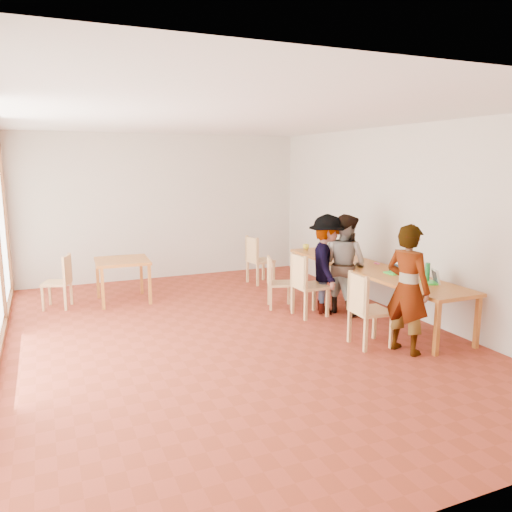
# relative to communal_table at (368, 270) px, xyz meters

# --- Properties ---
(ground) EXTENTS (8.00, 8.00, 0.00)m
(ground) POSITION_rel_communal_table_xyz_m (-2.50, -0.19, -0.70)
(ground) COLOR #973724
(ground) RESTS_ON ground
(wall_back) EXTENTS (6.00, 0.10, 3.00)m
(wall_back) POSITION_rel_communal_table_xyz_m (-2.50, 3.81, 0.80)
(wall_back) COLOR beige
(wall_back) RESTS_ON ground
(wall_front) EXTENTS (6.00, 0.10, 3.00)m
(wall_front) POSITION_rel_communal_table_xyz_m (-2.50, -4.19, 0.80)
(wall_front) COLOR beige
(wall_front) RESTS_ON ground
(wall_right) EXTENTS (0.10, 8.00, 3.00)m
(wall_right) POSITION_rel_communal_table_xyz_m (0.50, -0.19, 0.80)
(wall_right) COLOR beige
(wall_right) RESTS_ON ground
(ceiling) EXTENTS (6.00, 8.00, 0.04)m
(ceiling) POSITION_rel_communal_table_xyz_m (-2.50, -0.19, 2.32)
(ceiling) COLOR white
(ceiling) RESTS_ON wall_back
(communal_table) EXTENTS (0.80, 4.00, 0.75)m
(communal_table) POSITION_rel_communal_table_xyz_m (0.00, 0.00, 0.00)
(communal_table) COLOR #B56928
(communal_table) RESTS_ON ground
(side_table) EXTENTS (0.90, 0.90, 0.75)m
(side_table) POSITION_rel_communal_table_xyz_m (-3.58, 2.22, -0.03)
(side_table) COLOR #B56928
(side_table) RESTS_ON ground
(chair_near) EXTENTS (0.49, 0.49, 0.53)m
(chair_near) POSITION_rel_communal_table_xyz_m (-0.99, -1.29, -0.09)
(chair_near) COLOR #E4B872
(chair_near) RESTS_ON ground
(chair_mid) EXTENTS (0.49, 0.49, 0.53)m
(chair_mid) POSITION_rel_communal_table_xyz_m (-1.07, 0.19, -0.09)
(chair_mid) COLOR #E4B872
(chair_mid) RESTS_ON ground
(chair_far) EXTENTS (0.51, 0.51, 0.46)m
(chair_far) POSITION_rel_communal_table_xyz_m (-1.30, 0.81, -0.17)
(chair_far) COLOR #E4B872
(chair_far) RESTS_ON ground
(chair_empty) EXTENTS (0.51, 0.51, 0.51)m
(chair_empty) POSITION_rel_communal_table_xyz_m (-0.91, 2.49, -0.11)
(chair_empty) COLOR #E4B872
(chair_empty) RESTS_ON ground
(chair_spare) EXTENTS (0.53, 0.53, 0.48)m
(chair_spare) POSITION_rel_communal_table_xyz_m (-4.58, 2.21, -0.15)
(chair_spare) COLOR #E4B872
(chair_spare) RESTS_ON ground
(person_near) EXTENTS (0.56, 0.70, 1.67)m
(person_near) POSITION_rel_communal_table_xyz_m (-0.61, -1.67, 0.13)
(person_near) COLOR gray
(person_near) RESTS_ON ground
(person_mid) EXTENTS (0.82, 0.93, 1.61)m
(person_mid) POSITION_rel_communal_table_xyz_m (-0.37, 0.13, 0.10)
(person_mid) COLOR gray
(person_mid) RESTS_ON ground
(person_far) EXTENTS (0.97, 1.19, 1.61)m
(person_far) POSITION_rel_communal_table_xyz_m (-0.64, 0.23, 0.10)
(person_far) COLOR gray
(person_far) RESTS_ON ground
(laptop_near) EXTENTS (0.29, 0.30, 0.21)m
(laptop_near) POSITION_rel_communal_table_xyz_m (0.15, -1.28, 0.10)
(laptop_near) COLOR #37D73C
(laptop_near) RESTS_ON communal_table
(laptop_mid) EXTENTS (0.19, 0.22, 0.18)m
(laptop_mid) POSITION_rel_communal_table_xyz_m (0.06, -0.56, 0.10)
(laptop_mid) COLOR #37D73C
(laptop_mid) RESTS_ON communal_table
(laptop_far) EXTENTS (0.23, 0.25, 0.18)m
(laptop_far) POSITION_rel_communal_table_xyz_m (0.14, 1.26, 0.10)
(laptop_far) COLOR #37D73C
(laptop_far) RESTS_ON communal_table
(yellow_mug) EXTENTS (0.16, 0.16, 0.10)m
(yellow_mug) POSITION_rel_communal_table_xyz_m (-0.12, 1.88, 0.10)
(yellow_mug) COLOR gold
(yellow_mug) RESTS_ON communal_table
(green_bottle) EXTENTS (0.07, 0.07, 0.28)m
(green_bottle) POSITION_rel_communal_table_xyz_m (0.12, -1.21, 0.19)
(green_bottle) COLOR #1E8138
(green_bottle) RESTS_ON communal_table
(clear_glass) EXTENTS (0.07, 0.07, 0.09)m
(clear_glass) POSITION_rel_communal_table_xyz_m (-0.33, -1.31, 0.09)
(clear_glass) COLOR silver
(clear_glass) RESTS_ON communal_table
(condiment_cup) EXTENTS (0.08, 0.08, 0.06)m
(condiment_cup) POSITION_rel_communal_table_xyz_m (0.25, 1.70, 0.08)
(condiment_cup) COLOR white
(condiment_cup) RESTS_ON communal_table
(pink_phone) EXTENTS (0.05, 0.10, 0.01)m
(pink_phone) POSITION_rel_communal_table_xyz_m (0.28, 0.16, 0.05)
(pink_phone) COLOR #F1509C
(pink_phone) RESTS_ON communal_table
(black_pouch) EXTENTS (0.16, 0.26, 0.09)m
(black_pouch) POSITION_rel_communal_table_xyz_m (0.20, -0.50, 0.09)
(black_pouch) COLOR black
(black_pouch) RESTS_ON communal_table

